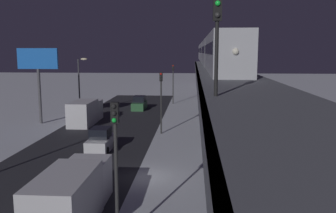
% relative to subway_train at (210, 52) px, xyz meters
% --- Properties ---
extents(ground_plane, '(240.00, 240.00, 0.00)m').
position_rel_subway_train_xyz_m(ground_plane, '(5.87, 37.60, -8.43)').
color(ground_plane, silver).
extents(avenue_asphalt, '(11.00, 92.22, 0.01)m').
position_rel_subway_train_xyz_m(avenue_asphalt, '(12.16, 37.60, -8.43)').
color(avenue_asphalt, '#28282D').
rests_on(avenue_asphalt, ground_plane).
extents(elevated_railway, '(5.00, 92.22, 6.65)m').
position_rel_subway_train_xyz_m(elevated_railway, '(0.09, 37.60, -2.68)').
color(elevated_railway, slate).
rests_on(elevated_railway, ground_plane).
extents(subway_train, '(2.94, 74.07, 3.40)m').
position_rel_subway_train_xyz_m(subway_train, '(0.00, 0.00, 0.00)').
color(subway_train, '#B7BABF').
rests_on(subway_train, elevated_railway).
extents(rail_signal, '(0.36, 0.41, 4.00)m').
position_rel_subway_train_xyz_m(rail_signal, '(1.80, 45.95, 0.95)').
color(rail_signal, black).
rests_on(rail_signal, elevated_railway).
extents(sedan_white, '(1.91, 4.08, 1.97)m').
position_rel_subway_train_xyz_m(sedan_white, '(10.76, 31.04, -7.65)').
color(sedan_white, silver).
rests_on(sedan_white, ground_plane).
extents(sedan_green, '(1.80, 4.60, 1.97)m').
position_rel_subway_train_xyz_m(sedan_green, '(10.76, 8.33, -7.63)').
color(sedan_green, '#2D6038').
rests_on(sedan_green, ground_plane).
extents(box_truck, '(2.40, 7.40, 2.80)m').
position_rel_subway_train_xyz_m(box_truck, '(15.56, 19.53, -7.08)').
color(box_truck, silver).
rests_on(box_truck, ground_plane).
extents(delivery_van, '(2.40, 7.40, 2.80)m').
position_rel_subway_train_xyz_m(delivery_van, '(8.76, 44.28, -7.08)').
color(delivery_van, silver).
rests_on(delivery_van, ground_plane).
extents(traffic_light_near, '(0.32, 0.44, 6.40)m').
position_rel_subway_train_xyz_m(traffic_light_near, '(6.06, 46.27, -4.23)').
color(traffic_light_near, '#2D2D2D').
rests_on(traffic_light_near, ground_plane).
extents(traffic_light_mid, '(0.32, 0.44, 6.40)m').
position_rel_subway_train_xyz_m(traffic_light_mid, '(6.06, 24.32, -4.23)').
color(traffic_light_mid, '#2D2D2D').
rests_on(traffic_light_mid, ground_plane).
extents(traffic_light_far, '(0.32, 0.44, 6.40)m').
position_rel_subway_train_xyz_m(traffic_light_far, '(6.06, 2.37, -4.23)').
color(traffic_light_far, '#2D2D2D').
rests_on(traffic_light_far, ground_plane).
extents(commercial_billboard, '(4.80, 0.36, 8.90)m').
position_rel_subway_train_xyz_m(commercial_billboard, '(20.90, 19.92, -1.60)').
color(commercial_billboard, '#4C4C51').
rests_on(commercial_billboard, ground_plane).
extents(street_lamp_far, '(1.35, 0.44, 7.65)m').
position_rel_subway_train_xyz_m(street_lamp_far, '(18.23, 12.60, -3.62)').
color(street_lamp_far, '#38383D').
rests_on(street_lamp_far, ground_plane).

